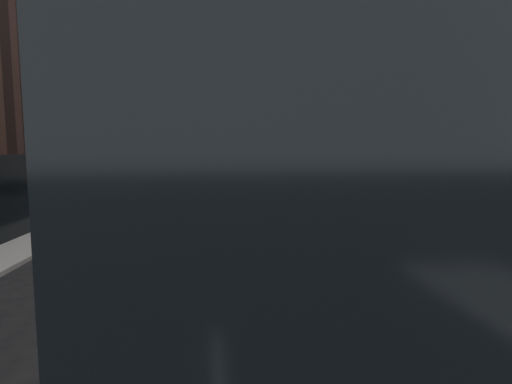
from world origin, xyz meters
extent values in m
cube|color=slate|center=(7.50, 25.00, 0.07)|extent=(3.00, 80.00, 0.15)
cube|color=slate|center=(-8.00, 25.00, 0.07)|extent=(2.00, 80.00, 0.15)
cube|color=#A9B0B4|center=(11.50, 21.00, 10.00)|extent=(5.00, 22.00, 20.00)
cube|color=silver|center=(9.15, 21.00, 1.90)|extent=(0.35, 21.00, 3.80)
cube|color=#645E58|center=(11.50, 44.00, 9.00)|extent=(5.00, 24.00, 18.00)
cone|color=#645E58|center=(9.50, 44.00, 19.50)|extent=(4.00, 4.00, 3.00)
cone|color=#645E58|center=(9.50, 52.00, 19.50)|extent=(4.00, 4.00, 3.00)
cube|color=black|center=(-11.50, 30.00, 7.00)|extent=(5.00, 24.00, 14.00)
cube|color=#645E58|center=(-11.50, 52.00, 6.50)|extent=(5.00, 20.00, 13.00)
cylinder|color=black|center=(-8.30, 18.00, 3.65)|extent=(0.16, 0.16, 7.00)
cube|color=black|center=(-7.90, 18.00, 7.05)|extent=(0.90, 0.15, 0.18)
cube|color=#FFF2CC|center=(-7.50, 18.00, 6.93)|extent=(0.35, 0.22, 0.12)
cube|color=#9E0F09|center=(0.80, 2.19, 2.67)|extent=(3.14, 12.33, 4.46)
cube|color=black|center=(0.80, 2.19, 1.95)|extent=(3.26, 12.38, 1.23)
cube|color=black|center=(0.80, 2.19, 3.84)|extent=(3.26, 12.38, 1.23)
cube|color=black|center=(0.62, 8.34, 2.12)|extent=(2.37, 0.15, 1.56)
cube|color=#9E0F09|center=(0.80, 2.19, 4.93)|extent=(3.01, 11.83, 0.12)
cylinder|color=black|center=(-0.56, 6.07, 0.56)|extent=(0.37, 1.12, 1.11)
cylinder|color=black|center=(1.93, 6.14, 0.56)|extent=(0.37, 1.12, 1.11)
cube|color=black|center=(0.80, 44.34, 1.84)|extent=(3.14, 10.50, 2.92)
cube|color=black|center=(0.80, 44.34, 1.65)|extent=(3.26, 10.56, 1.04)
cube|color=black|center=(1.20, 39.14, 1.79)|extent=(2.00, 0.23, 1.32)
cube|color=black|center=(0.40, 49.53, 1.79)|extent=(2.00, 0.23, 1.32)
cube|color=black|center=(0.80, 44.34, 3.32)|extent=(3.01, 10.08, 0.12)
cylinder|color=black|center=(-0.48, 47.56, 0.47)|extent=(0.35, 0.96, 0.94)
cylinder|color=black|center=(1.57, 47.72, 0.47)|extent=(0.35, 0.96, 0.94)
cylinder|color=black|center=(0.03, 40.95, 0.47)|extent=(0.35, 0.96, 0.94)
cylinder|color=black|center=(2.08, 41.11, 0.47)|extent=(0.35, 0.96, 0.94)
imported|color=black|center=(1.82, 18.92, 0.76)|extent=(2.27, 4.61, 1.51)
imported|color=#9C9FA4|center=(0.50, 19.01, 0.77)|extent=(2.23, 4.82, 1.53)
imported|color=black|center=(1.29, 30.57, 0.64)|extent=(2.25, 4.58, 1.28)
camera|label=1|loc=(-0.13, -4.70, 3.81)|focal=28.00mm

